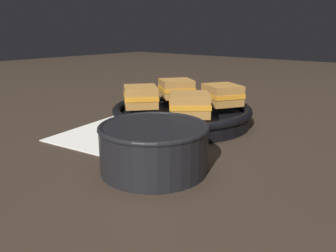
% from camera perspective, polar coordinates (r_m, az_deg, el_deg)
% --- Properties ---
extents(ground_plane, '(4.00, 4.00, 0.00)m').
position_cam_1_polar(ground_plane, '(0.62, -3.12, -3.26)').
color(ground_plane, '#382B21').
extents(napkin, '(0.31, 0.27, 0.00)m').
position_cam_1_polar(napkin, '(0.67, -6.31, -1.66)').
color(napkin, white).
rests_on(napkin, ground_plane).
extents(soup_bowl, '(0.17, 0.17, 0.07)m').
position_cam_1_polar(soup_bowl, '(0.50, -2.47, -3.23)').
color(soup_bowl, black).
rests_on(soup_bowl, ground_plane).
extents(spoon, '(0.17, 0.06, 0.01)m').
position_cam_1_polar(spoon, '(0.63, -4.28, -2.36)').
color(spoon, silver).
rests_on(spoon, napkin).
extents(skillet, '(0.32, 0.32, 0.04)m').
position_cam_1_polar(skillet, '(0.77, 2.42, 2.11)').
color(skillet, black).
rests_on(skillet, ground_plane).
extents(sandwich_near_left, '(0.11, 0.11, 0.05)m').
position_cam_1_polar(sandwich_near_left, '(0.66, 3.73, 3.77)').
color(sandwich_near_left, '#B27A38').
rests_on(sandwich_near_left, skillet).
extents(sandwich_near_right, '(0.11, 0.10, 0.05)m').
position_cam_1_polar(sandwich_near_right, '(0.78, 9.44, 5.41)').
color(sandwich_near_right, '#B27A38').
rests_on(sandwich_near_right, skillet).
extents(sandwich_far_left, '(0.11, 0.11, 0.05)m').
position_cam_1_polar(sandwich_far_left, '(0.85, 1.46, 6.55)').
color(sandwich_far_left, '#B27A38').
rests_on(sandwich_far_left, skillet).
extents(sandwich_far_right, '(0.11, 0.11, 0.05)m').
position_cam_1_polar(sandwich_far_right, '(0.75, -4.79, 5.16)').
color(sandwich_far_right, '#B27A38').
rests_on(sandwich_far_right, skillet).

